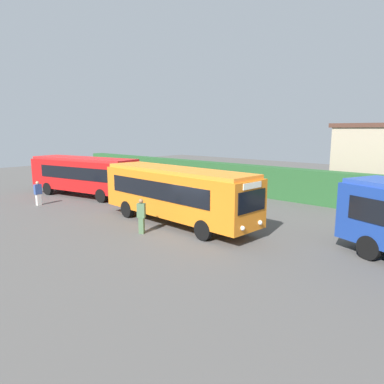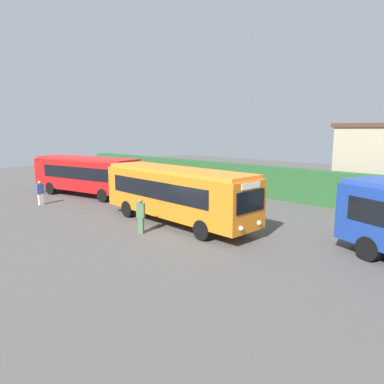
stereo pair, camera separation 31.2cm
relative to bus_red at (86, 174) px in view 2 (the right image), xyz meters
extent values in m
plane|color=#514F4C|center=(13.50, -1.66, -1.77)|extent=(81.96, 81.96, 0.00)
cube|color=red|center=(0.01, 0.00, -0.07)|extent=(9.94, 4.40, 2.31)
cube|color=red|center=(0.01, 0.00, 1.18)|extent=(9.61, 4.14, 0.20)
cube|color=black|center=(0.56, -1.20, 0.21)|extent=(7.36, 1.53, 0.92)
cube|color=black|center=(0.05, 1.32, 0.21)|extent=(7.36, 1.53, 0.92)
cube|color=black|center=(-4.72, -0.96, 0.21)|extent=(0.45, 2.05, 0.97)
cube|color=silver|center=(-4.72, -0.96, 0.90)|extent=(0.32, 1.38, 0.28)
cylinder|color=black|center=(-2.69, -1.74, -1.27)|extent=(1.04, 0.47, 1.00)
cylinder|color=black|center=(-3.15, 0.56, -1.27)|extent=(1.04, 0.47, 1.00)
cylinder|color=black|center=(3.16, -0.55, -1.27)|extent=(1.04, 0.47, 1.00)
cylinder|color=black|center=(2.70, 1.74, -1.27)|extent=(1.04, 0.47, 1.00)
sphere|color=silver|center=(-4.60, -1.64, -0.87)|extent=(0.22, 0.22, 0.22)
sphere|color=silver|center=(-4.88, -0.27, -0.87)|extent=(0.22, 0.22, 0.22)
cube|color=orange|center=(11.29, -0.99, -0.04)|extent=(10.25, 2.94, 2.37)
cube|color=orange|center=(11.29, -0.99, 1.25)|extent=(9.94, 2.73, 0.20)
cube|color=black|center=(11.05, 0.26, 0.25)|extent=(7.91, 0.42, 0.95)
cube|color=black|center=(10.93, -2.22, 0.25)|extent=(7.91, 0.42, 0.95)
cube|color=black|center=(16.37, -1.23, 0.25)|extent=(0.14, 2.01, 0.99)
cube|color=silver|center=(16.37, -1.23, 0.97)|extent=(0.10, 1.35, 0.28)
cylinder|color=black|center=(14.48, -0.01, -1.27)|extent=(1.01, 0.33, 1.00)
cylinder|color=black|center=(14.38, -2.27, -1.27)|extent=(1.01, 0.33, 1.00)
cylinder|color=black|center=(8.20, 0.29, -1.27)|extent=(1.01, 0.33, 1.00)
cylinder|color=black|center=(8.09, -1.97, -1.27)|extent=(1.01, 0.33, 1.00)
sphere|color=silver|center=(16.42, -0.56, -0.87)|extent=(0.22, 0.22, 0.22)
sphere|color=silver|center=(16.36, -1.91, -0.87)|extent=(0.22, 0.22, 0.22)
cylinder|color=black|center=(20.96, 0.35, -1.27)|extent=(1.04, 0.60, 1.00)
cube|color=#334C8C|center=(-3.55, 2.56, -1.34)|extent=(0.32, 0.31, 0.86)
cube|color=#4C6B47|center=(-3.55, 2.56, -0.54)|extent=(0.46, 0.37, 0.75)
sphere|color=brown|center=(-3.55, 2.56, -0.04)|extent=(0.24, 0.24, 0.24)
cube|color=silver|center=(0.72, -4.05, -1.38)|extent=(0.25, 0.31, 0.79)
cube|color=#334C8C|center=(0.72, -4.05, -0.64)|extent=(0.28, 0.48, 0.69)
sphere|color=tan|center=(0.72, -4.05, -0.19)|extent=(0.22, 0.22, 0.22)
cube|color=#4C6B47|center=(11.34, -3.53, -1.35)|extent=(0.35, 0.34, 0.83)
cube|color=#4C6B47|center=(11.34, -3.53, -0.57)|extent=(0.48, 0.43, 0.73)
sphere|color=#8C6647|center=(11.34, -3.53, -0.09)|extent=(0.23, 0.23, 0.23)
cube|color=#26562B|center=(13.50, 9.53, -0.58)|extent=(52.98, 1.27, 2.38)
cone|color=orange|center=(-4.72, 6.06, -1.47)|extent=(0.36, 0.36, 0.60)
camera|label=1|loc=(24.83, -14.44, 3.41)|focal=32.77mm
camera|label=2|loc=(25.06, -14.23, 3.41)|focal=32.77mm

